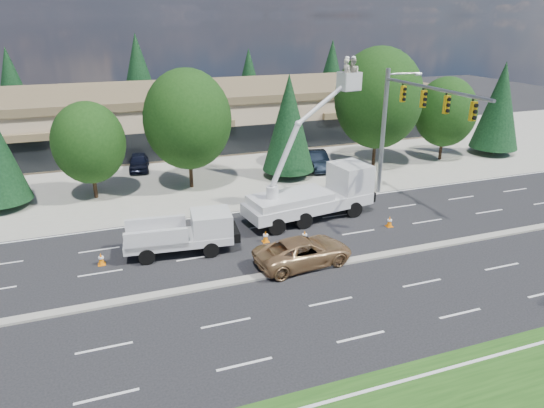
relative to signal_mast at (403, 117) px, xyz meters
name	(u,v)px	position (x,y,z in m)	size (l,w,h in m)	color
ground	(304,270)	(-10.03, -7.04, -6.06)	(140.00, 140.00, 0.00)	black
concrete_apron	(215,166)	(-10.03, 12.96, -6.05)	(140.00, 22.00, 0.01)	gray
road_median	(304,269)	(-10.03, -7.04, -6.00)	(120.00, 0.55, 0.12)	gray
strip_mall	(192,114)	(-10.03, 22.93, -3.23)	(50.40, 15.40, 5.50)	tan
tree_front_c	(89,143)	(-20.03, 7.96, -1.98)	(5.03, 5.03, 6.97)	#332114
tree_front_d	(188,120)	(-13.03, 7.96, -0.81)	(6.46, 6.46, 8.96)	#332114
tree_front_e	(289,123)	(-5.03, 7.96, -1.63)	(4.19, 4.19, 8.25)	#332114
tree_front_f	(378,98)	(2.97, 7.96, -0.12)	(7.32, 7.32, 10.15)	#332114
tree_front_g	(446,112)	(9.97, 7.96, -1.69)	(5.38, 5.38, 7.46)	#332114
tree_front_h	(500,105)	(15.97, 7.96, -1.46)	(4.35, 4.35, 8.57)	#332114
tree_back_a	(12,86)	(-28.03, 34.96, -1.10)	(4.69, 4.69, 9.24)	#332114
tree_back_b	(139,75)	(-14.03, 34.96, -0.41)	(5.34, 5.34, 10.52)	#332114
tree_back_c	(249,79)	(-0.03, 34.96, -1.49)	(4.31, 4.31, 8.50)	#332114
tree_back_d	(332,72)	(11.97, 34.96, -1.02)	(4.76, 4.76, 9.38)	#332114
signal_mast	(403,117)	(0.00, 0.00, 0.00)	(2.76, 10.16, 9.00)	gray
utility_pickup	(186,236)	(-15.35, -2.89, -5.13)	(6.04, 2.77, 2.24)	silver
bucket_truck	(320,185)	(-6.21, -0.71, -3.89)	(8.84, 3.82, 10.10)	silver
traffic_cone_a	(101,259)	(-19.93, -2.90, -5.72)	(0.40, 0.40, 0.70)	orange
traffic_cone_b	(266,236)	(-10.81, -3.19, -5.72)	(0.40, 0.40, 0.70)	orange
traffic_cone_c	(305,236)	(-8.63, -3.89, -5.72)	(0.40, 0.40, 0.70)	orange
traffic_cone_d	(390,221)	(-2.77, -3.70, -5.72)	(0.40, 0.40, 0.70)	orange
minivan	(304,252)	(-9.79, -6.43, -5.32)	(2.44, 5.29, 1.47)	tan
parked_car_west	(139,162)	(-16.42, 13.96, -5.37)	(1.61, 4.01, 1.37)	black
parked_car_east	(317,160)	(-1.89, 9.13, -5.30)	(1.60, 4.60, 1.52)	black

